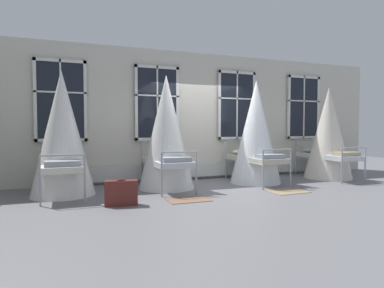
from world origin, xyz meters
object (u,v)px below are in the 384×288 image
at_px(cot_second, 166,133).
at_px(cot_third, 256,133).
at_px(suitcase_dark, 121,193).
at_px(cot_first, 62,134).
at_px(cot_fourth, 328,134).

distance_m(cot_second, cot_third, 2.28).
distance_m(cot_second, suitcase_dark, 2.06).
relative_size(cot_first, cot_second, 0.99).
bearing_deg(cot_first, cot_fourth, -91.40).
bearing_deg(cot_second, suitcase_dark, 137.31).
bearing_deg(cot_fourth, cot_first, 91.07).
bearing_deg(cot_first, cot_third, -91.07).
bearing_deg(cot_fourth, cot_second, 90.50).
xyz_separation_m(cot_first, suitcase_dark, (0.97, -1.32, -1.00)).
relative_size(cot_second, cot_fourth, 1.03).
bearing_deg(cot_fourth, suitcase_dark, 103.99).
height_order(cot_third, cot_fourth, cot_third).
xyz_separation_m(cot_first, cot_third, (4.45, -0.01, 0.01)).
height_order(cot_second, cot_third, cot_second).
height_order(cot_third, suitcase_dark, cot_third).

